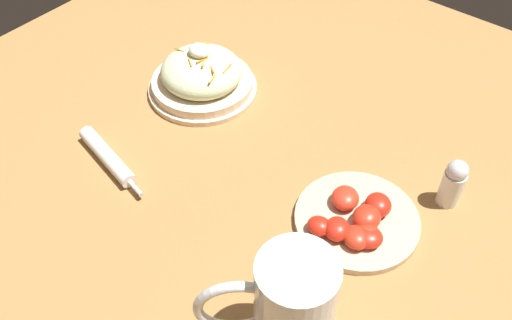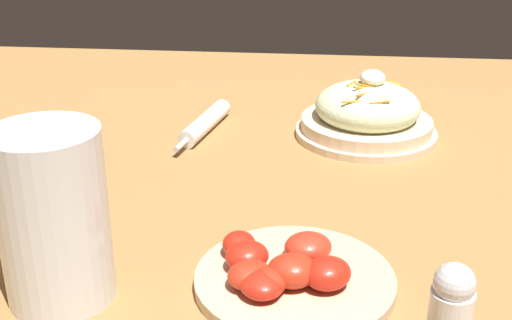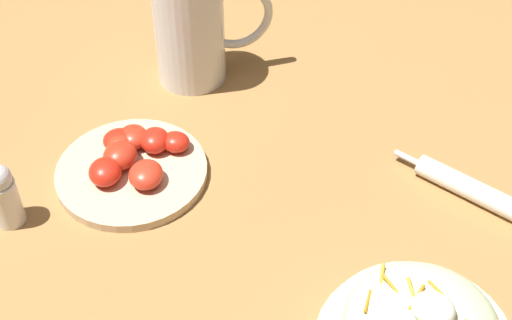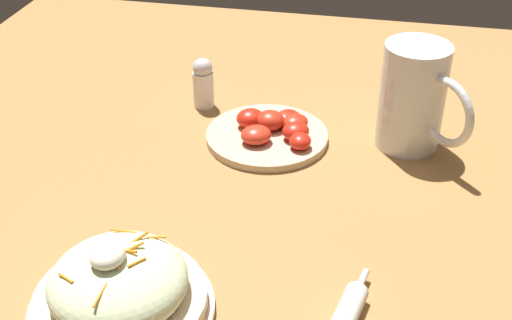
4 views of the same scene
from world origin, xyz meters
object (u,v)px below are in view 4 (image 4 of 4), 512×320
Objects in this scene: beer_mug at (413,104)px; tomato_plate at (271,132)px; salt_shaker at (203,83)px; salad_plate at (119,290)px.

tomato_plate is at bearing -82.09° from beer_mug.
salt_shaker is at bearing -99.34° from beer_mug.
salad_plate is 0.42m from tomato_plate.
salad_plate is at bearing 4.76° from salt_shaker.
beer_mug is (-0.44, 0.31, 0.04)m from salad_plate.
beer_mug is 0.22m from tomato_plate.
salt_shaker is at bearing -175.24° from salad_plate.
beer_mug reaches higher than salt_shaker.
beer_mug is 0.86× the size of tomato_plate.
salad_plate is 1.26× the size of beer_mug.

